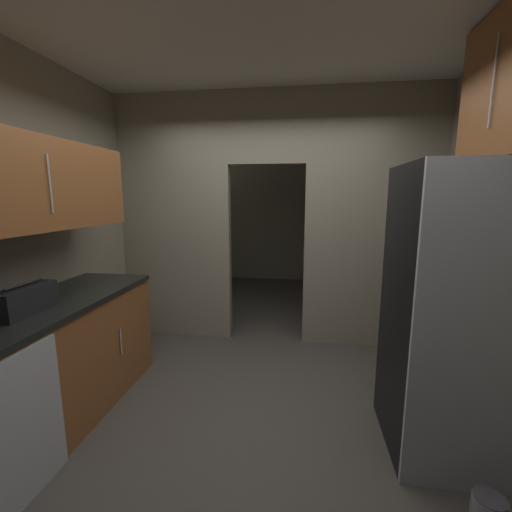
% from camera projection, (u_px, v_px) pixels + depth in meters
% --- Properties ---
extents(ground, '(20.00, 20.00, 0.00)m').
position_uv_depth(ground, '(253.00, 419.00, 2.59)').
color(ground, '#47423D').
extents(kitchen_overhead_slab, '(4.00, 7.06, 0.06)m').
position_uv_depth(kitchen_overhead_slab, '(262.00, 40.00, 2.54)').
color(kitchen_overhead_slab, silver).
extents(kitchen_partition, '(3.60, 0.12, 2.82)m').
position_uv_depth(kitchen_partition, '(274.00, 214.00, 3.82)').
color(kitchen_partition, gray).
rests_on(kitchen_partition, ground).
extents(adjoining_room_shell, '(3.60, 3.06, 2.82)m').
position_uv_depth(adjoining_room_shell, '(284.00, 213.00, 5.85)').
color(adjoining_room_shell, gray).
rests_on(adjoining_room_shell, ground).
extents(refrigerator, '(0.84, 0.79, 1.88)m').
position_uv_depth(refrigerator, '(463.00, 315.00, 2.15)').
color(refrigerator, black).
rests_on(refrigerator, ground).
extents(lower_cabinet_run, '(0.67, 2.01, 0.93)m').
position_uv_depth(lower_cabinet_run, '(46.00, 368.00, 2.43)').
color(lower_cabinet_run, brown).
rests_on(lower_cabinet_run, ground).
extents(dishwasher, '(0.02, 0.56, 0.87)m').
position_uv_depth(dishwasher, '(24.00, 429.00, 1.84)').
color(dishwasher, '#B7BABC').
rests_on(dishwasher, ground).
extents(upper_cabinet_counterside, '(0.36, 1.81, 0.62)m').
position_uv_depth(upper_cabinet_counterside, '(25.00, 184.00, 2.20)').
color(upper_cabinet_counterside, brown).
extents(boombox, '(0.16, 0.42, 0.21)m').
position_uv_depth(boombox, '(25.00, 300.00, 2.20)').
color(boombox, black).
rests_on(boombox, lower_cabinet_run).
extents(paint_can, '(0.16, 0.16, 0.17)m').
position_uv_depth(paint_can, '(488.00, 512.00, 1.73)').
color(paint_can, '#99999E').
rests_on(paint_can, ground).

